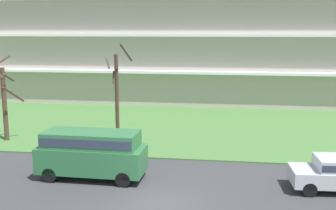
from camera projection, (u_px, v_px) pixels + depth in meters
The scene contains 6 objects.
ground at pixel (160, 203), 17.49m from camera, with size 160.00×160.00×0.00m, color #38383A.
grass_lawn_strip at pixel (190, 127), 31.12m from camera, with size 80.00×16.00×0.08m, color #477238.
apartment_building at pixel (203, 18), 44.09m from camera, with size 51.83×14.64×16.90m.
tree_far_left at pixel (4, 97), 26.77m from camera, with size 2.37×2.35×5.59m.
tree_left at pixel (117, 95), 26.17m from camera, with size 1.69×1.47×6.42m.
van_green_center_left at pixel (92, 151), 20.21m from camera, with size 5.25×2.13×2.36m.
Camera 1 is at (2.69, -16.26, 7.19)m, focal length 44.30 mm.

